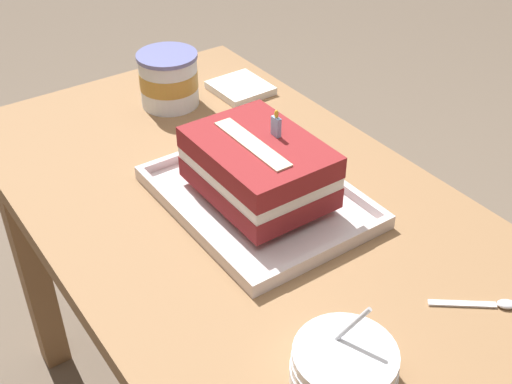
% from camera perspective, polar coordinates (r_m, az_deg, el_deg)
% --- Properties ---
extents(dining_table, '(1.17, 0.63, 0.69)m').
position_cam_1_polar(dining_table, '(1.13, -0.19, -6.07)').
color(dining_table, olive).
rests_on(dining_table, ground_plane).
extents(foil_tray, '(0.36, 0.27, 0.02)m').
position_cam_1_polar(foil_tray, '(1.08, 0.19, -0.59)').
color(foil_tray, silver).
rests_on(foil_tray, dining_table).
extents(birthday_cake, '(0.23, 0.16, 0.14)m').
position_cam_1_polar(birthday_cake, '(1.04, 0.20, 2.22)').
color(birthday_cake, maroon).
rests_on(birthday_cake, foil_tray).
extents(bowl_stack, '(0.13, 0.13, 0.11)m').
position_cam_1_polar(bowl_stack, '(0.81, 7.63, -14.74)').
color(bowl_stack, white).
rests_on(bowl_stack, dining_table).
extents(ice_cream_tub, '(0.12, 0.12, 0.11)m').
position_cam_1_polar(ice_cream_tub, '(1.36, -7.56, 9.67)').
color(ice_cream_tub, white).
rests_on(ice_cream_tub, dining_table).
extents(serving_spoon_near_tray, '(0.08, 0.10, 0.01)m').
position_cam_1_polar(serving_spoon_near_tray, '(0.96, 19.48, -9.13)').
color(serving_spoon_near_tray, silver).
rests_on(serving_spoon_near_tray, dining_table).
extents(napkin_pile, '(0.12, 0.11, 0.02)m').
position_cam_1_polar(napkin_pile, '(1.41, -1.36, 9.00)').
color(napkin_pile, white).
rests_on(napkin_pile, dining_table).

